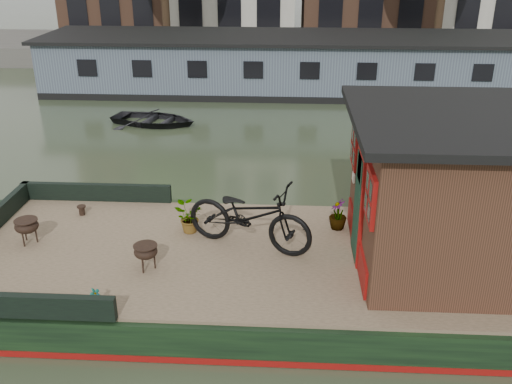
# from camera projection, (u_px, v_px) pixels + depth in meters

# --- Properties ---
(ground) EXTENTS (120.00, 120.00, 0.00)m
(ground) POSITION_uv_depth(u_px,v_px,m) (327.00, 289.00, 9.64)
(ground) COLOR #273320
(ground) RESTS_ON ground
(houseboat_hull) EXTENTS (14.01, 4.02, 0.60)m
(houseboat_hull) POSITION_uv_depth(u_px,v_px,m) (249.00, 272.00, 9.60)
(houseboat_hull) COLOR black
(houseboat_hull) RESTS_ON ground
(houseboat_deck) EXTENTS (11.80, 3.80, 0.05)m
(houseboat_deck) POSITION_uv_depth(u_px,v_px,m) (329.00, 257.00, 9.39)
(houseboat_deck) COLOR #897054
(houseboat_deck) RESTS_ON houseboat_hull
(bow_bulwark) EXTENTS (3.00, 4.00, 0.35)m
(bow_bulwark) POSITION_uv_depth(u_px,v_px,m) (27.00, 237.00, 9.57)
(bow_bulwark) COLOR black
(bow_bulwark) RESTS_ON houseboat_deck
(cabin) EXTENTS (4.00, 3.50, 2.42)m
(cabin) POSITION_uv_depth(u_px,v_px,m) (476.00, 190.00, 8.76)
(cabin) COLOR black
(cabin) RESTS_ON houseboat_deck
(bicycle) EXTENTS (2.34, 1.48, 1.16)m
(bicycle) POSITION_uv_depth(u_px,v_px,m) (249.00, 216.00, 9.42)
(bicycle) COLOR black
(bicycle) RESTS_ON houseboat_deck
(potted_plant_c) EXTENTS (0.49, 0.43, 0.55)m
(potted_plant_c) POSITION_uv_depth(u_px,v_px,m) (188.00, 218.00, 10.02)
(potted_plant_c) COLOR maroon
(potted_plant_c) RESTS_ON houseboat_deck
(potted_plant_d) EXTENTS (0.33, 0.33, 0.56)m
(potted_plant_d) POSITION_uv_depth(u_px,v_px,m) (338.00, 214.00, 10.14)
(potted_plant_d) COLOR brown
(potted_plant_d) RESTS_ON houseboat_deck
(potted_plant_e) EXTENTS (0.18, 0.21, 0.34)m
(potted_plant_e) POSITION_uv_depth(u_px,v_px,m) (96.00, 299.00, 7.93)
(potted_plant_e) COLOR #A95B31
(potted_plant_e) RESTS_ON houseboat_deck
(brazier_front) EXTENTS (0.44, 0.44, 0.43)m
(brazier_front) POSITION_uv_depth(u_px,v_px,m) (146.00, 257.00, 8.90)
(brazier_front) COLOR black
(brazier_front) RESTS_ON houseboat_deck
(brazier_rear) EXTENTS (0.41, 0.41, 0.44)m
(brazier_rear) POSITION_uv_depth(u_px,v_px,m) (28.00, 231.00, 9.67)
(brazier_rear) COLOR black
(brazier_rear) RESTS_ON houseboat_deck
(bollard_port) EXTENTS (0.16, 0.16, 0.19)m
(bollard_port) POSITION_uv_depth(u_px,v_px,m) (82.00, 210.00, 10.72)
(bollard_port) COLOR black
(bollard_port) RESTS_ON houseboat_deck
(dinghy) EXTENTS (3.14, 2.56, 0.57)m
(dinghy) POSITION_uv_depth(u_px,v_px,m) (154.00, 115.00, 18.19)
(dinghy) COLOR black
(dinghy) RESTS_ON ground
(far_houseboat) EXTENTS (20.40, 4.40, 2.11)m
(far_houseboat) POSITION_uv_depth(u_px,v_px,m) (308.00, 66.00, 22.03)
(far_houseboat) COLOR slate
(far_houseboat) RESTS_ON ground
(quay) EXTENTS (60.00, 6.00, 0.90)m
(quay) POSITION_uv_depth(u_px,v_px,m) (304.00, 50.00, 28.18)
(quay) COLOR #47443F
(quay) RESTS_ON ground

